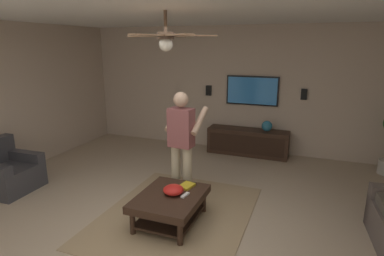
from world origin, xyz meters
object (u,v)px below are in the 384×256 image
(book, at_px, (187,186))
(wall_speaker_right, at_px, (209,91))
(media_console, at_px, (248,142))
(wall_speaker_left, at_px, (304,94))
(ceiling_fan, at_px, (167,38))
(tv, at_px, (252,91))
(armchair, at_px, (6,173))
(bowl, at_px, (173,190))
(person_standing, at_px, (182,139))
(vase_round, at_px, (267,126))
(remote_white, at_px, (185,195))
(coffee_table, at_px, (170,202))

(book, height_order, wall_speaker_right, wall_speaker_right)
(media_console, xyz_separation_m, wall_speaker_left, (0.25, -1.05, 1.05))
(wall_speaker_right, relative_size, ceiling_fan, 0.18)
(tv, bearing_deg, armchair, -44.28)
(armchair, xyz_separation_m, bowl, (0.08, -2.93, 0.18))
(person_standing, relative_size, wall_speaker_left, 7.45)
(vase_round, relative_size, wall_speaker_left, 1.00)
(bowl, distance_m, remote_white, 0.17)
(bowl, bearing_deg, tv, -6.28)
(media_console, height_order, ceiling_fan, ceiling_fan)
(bowl, distance_m, wall_speaker_right, 3.48)
(person_standing, bearing_deg, coffee_table, -163.80)
(tv, bearing_deg, bowl, -6.28)
(media_console, height_order, vase_round, vase_round)
(bowl, bearing_deg, wall_speaker_left, -23.07)
(armchair, relative_size, vase_round, 3.81)
(tv, bearing_deg, wall_speaker_left, 90.72)
(person_standing, bearing_deg, armchair, 111.34)
(remote_white, xyz_separation_m, ceiling_fan, (-0.00, 0.22, 1.96))
(wall_speaker_left, bearing_deg, armchair, 127.98)
(media_console, relative_size, bowl, 6.29)
(tv, xyz_separation_m, book, (-3.04, 0.28, -0.93))
(person_standing, bearing_deg, ceiling_fan, -164.85)
(coffee_table, bearing_deg, tv, -6.77)
(tv, distance_m, book, 3.19)
(media_console, distance_m, ceiling_fan, 3.73)
(tv, xyz_separation_m, person_standing, (-2.57, 0.55, -0.42))
(book, relative_size, vase_round, 1.00)
(bowl, bearing_deg, wall_speaker_right, 10.52)
(armchair, height_order, wall_speaker_right, wall_speaker_right)
(armchair, xyz_separation_m, ceiling_fan, (0.08, -2.88, 2.09))
(armchair, relative_size, ceiling_fan, 0.70)
(book, relative_size, wall_speaker_right, 1.00)
(wall_speaker_right, xyz_separation_m, ceiling_fan, (-3.31, -0.56, 1.07))
(remote_white, relative_size, wall_speaker_left, 0.68)
(coffee_table, bearing_deg, media_console, -7.29)
(wall_speaker_right, bearing_deg, person_standing, -170.54)
(tv, distance_m, person_standing, 2.66)
(vase_round, bearing_deg, wall_speaker_left, -69.69)
(media_console, bearing_deg, book, -5.77)
(media_console, height_order, book, media_console)
(remote_white, relative_size, vase_round, 0.68)
(coffee_table, height_order, ceiling_fan, ceiling_fan)
(armchair, xyz_separation_m, media_console, (3.14, -3.30, -0.00))
(bowl, xyz_separation_m, wall_speaker_left, (3.32, -1.41, 0.87))
(bowl, height_order, vase_round, vase_round)
(armchair, relative_size, coffee_table, 0.84)
(armchair, bearing_deg, remote_white, -0.61)
(armchair, distance_m, book, 3.03)
(armchair, relative_size, tv, 0.76)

